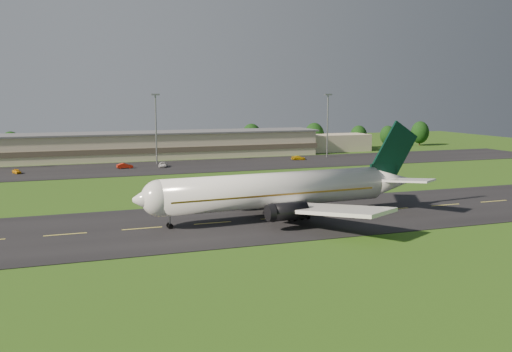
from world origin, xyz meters
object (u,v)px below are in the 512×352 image
object	(u,v)px
light_mast_centre	(156,120)
service_vehicle_b	(125,166)
light_mast_east	(328,118)
airliner	(279,190)
service_vehicle_c	(163,165)
service_vehicle_d	(298,158)
terminal	(152,146)
service_vehicle_a	(17,171)

from	to	relation	value
light_mast_centre	service_vehicle_b	world-z (taller)	light_mast_centre
light_mast_east	airliner	bearing A→B (deg)	-121.35
airliner	service_vehicle_c	xyz separation A→B (m)	(-5.91, 72.30, -3.91)
light_mast_east	service_vehicle_b	distance (m)	66.50
light_mast_centre	service_vehicle_d	size ratio (longest dim) A/B	4.54
light_mast_east	service_vehicle_c	bearing A→B (deg)	-172.03
terminal	service_vehicle_a	bearing A→B (deg)	-147.38
service_vehicle_c	service_vehicle_d	world-z (taller)	service_vehicle_c
terminal	light_mast_centre	xyz separation A→B (m)	(-1.40, -16.18, 8.75)
service_vehicle_b	service_vehicle_d	world-z (taller)	service_vehicle_b
terminal	service_vehicle_c	distance (m)	24.06
light_mast_centre	service_vehicle_a	bearing A→B (deg)	-167.05
terminal	service_vehicle_d	distance (m)	46.51
terminal	service_vehicle_b	distance (m)	26.35
airliner	light_mast_east	size ratio (longest dim) A/B	2.52
service_vehicle_a	service_vehicle_c	distance (m)	37.69
terminal	service_vehicle_c	xyz separation A→B (m)	(-1.01, -23.82, -3.24)
airliner	service_vehicle_c	bearing A→B (deg)	90.78
airliner	service_vehicle_b	bearing A→B (deg)	98.77
terminal	service_vehicle_a	world-z (taller)	terminal
terminal	service_vehicle_a	size ratio (longest dim) A/B	41.32
light_mast_centre	light_mast_east	size ratio (longest dim) A/B	1.00
terminal	service_vehicle_b	bearing A→B (deg)	-115.87
service_vehicle_c	service_vehicle_d	size ratio (longest dim) A/B	1.05
service_vehicle_a	airliner	bearing A→B (deg)	-80.83
airliner	light_mast_centre	size ratio (longest dim) A/B	2.52
service_vehicle_b	light_mast_east	bearing A→B (deg)	-86.32
light_mast_east	service_vehicle_b	size ratio (longest dim) A/B	4.67
airliner	light_mast_east	xyz separation A→B (m)	(48.70, 79.94, 8.08)
light_mast_east	service_vehicle_d	distance (m)	17.55
light_mast_centre	service_vehicle_d	xyz separation A→B (m)	(42.97, -4.43, -11.99)
light_mast_centre	service_vehicle_a	size ratio (longest dim) A/B	5.80
service_vehicle_d	light_mast_east	bearing A→B (deg)	-60.54
service_vehicle_a	service_vehicle_d	world-z (taller)	service_vehicle_d
light_mast_east	service_vehicle_d	world-z (taller)	light_mast_east
service_vehicle_c	service_vehicle_d	xyz separation A→B (m)	(42.57, 3.21, -0.00)
terminal	light_mast_centre	bearing A→B (deg)	-94.95
airliner	terminal	bearing A→B (deg)	89.02
light_mast_east	service_vehicle_c	distance (m)	56.42
service_vehicle_a	service_vehicle_c	size ratio (longest dim) A/B	0.75
light_mast_centre	service_vehicle_c	distance (m)	14.22
service_vehicle_b	service_vehicle_c	xyz separation A→B (m)	(10.41, -0.29, -0.06)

